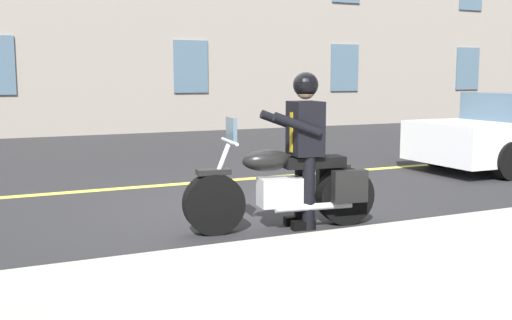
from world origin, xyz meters
TOP-DOWN VIEW (x-y plane):
  - ground_plane at (0.00, 0.00)m, footprint 80.00×80.00m
  - lane_center_stripe at (0.00, -2.00)m, footprint 60.00×0.16m
  - motorcycle_main at (-0.09, 1.23)m, footprint 2.22×0.78m
  - rider_main at (-0.27, 1.25)m, footprint 0.67×0.61m

SIDE VIEW (x-z plane):
  - ground_plane at x=0.00m, z-range 0.00..0.00m
  - lane_center_stripe at x=0.00m, z-range 0.00..0.01m
  - motorcycle_main at x=-0.09m, z-range -0.18..1.08m
  - rider_main at x=-0.27m, z-range 0.17..1.91m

